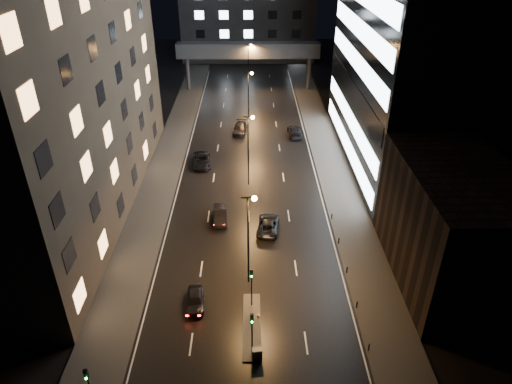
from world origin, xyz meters
TOP-DOWN VIEW (x-y plane):
  - ground at (0.00, 40.00)m, footprint 160.00×160.00m
  - sidewalk_left at (-12.50, 35.00)m, footprint 5.00×110.00m
  - sidewalk_right at (12.50, 35.00)m, footprint 5.00×110.00m
  - building_left at (-22.50, 24.00)m, footprint 15.00×48.00m
  - building_right_low at (20.00, 9.00)m, footprint 10.00×18.00m
  - building_right_glass at (25.00, 36.00)m, footprint 20.00×36.00m
  - building_far at (0.00, 98.00)m, footprint 34.00×14.00m
  - skybridge at (0.00, 70.00)m, footprint 30.00×3.00m
  - median_island at (0.30, 2.00)m, footprint 1.60×8.00m
  - traffic_signal_near at (0.30, 4.49)m, footprint 0.28×0.34m
  - traffic_signal_far at (0.30, -1.01)m, footprint 0.28×0.34m
  - traffic_signal_corner at (-11.50, -6.01)m, footprint 0.28×0.34m
  - bollard_row at (10.20, 6.50)m, footprint 0.12×25.12m
  - streetlight_near at (0.16, 8.00)m, footprint 1.45×0.50m
  - streetlight_mid_a at (0.16, 28.00)m, footprint 1.45×0.50m
  - streetlight_mid_b at (0.16, 48.00)m, footprint 1.45×0.50m
  - streetlight_far at (0.16, 68.00)m, footprint 1.45×0.50m
  - car_away_a at (-5.05, 4.73)m, footprint 1.98×4.07m
  - car_away_b at (-3.48, 19.19)m, footprint 1.96×4.68m
  - car_away_c at (-7.03, 34.00)m, footprint 3.21×5.87m
  - car_away_d at (-1.50, 46.16)m, footprint 2.68×5.47m
  - car_toward_a at (2.32, 17.08)m, footprint 3.00×5.41m
  - car_toward_b at (7.88, 44.81)m, footprint 2.38×5.49m
  - utility_cabinet at (0.70, -1.70)m, footprint 0.89×0.61m
  - cone_a at (0.90, 3.00)m, footprint 0.40×0.40m

SIDE VIEW (x-z plane):
  - ground at x=0.00m, z-range 0.00..0.00m
  - sidewalk_left at x=-12.50m, z-range 0.00..0.15m
  - sidewalk_right at x=12.50m, z-range 0.00..0.15m
  - median_island at x=0.30m, z-range 0.00..0.15m
  - cone_a at x=0.90m, z-range 0.00..0.57m
  - bollard_row at x=10.20m, z-range 0.00..0.90m
  - car_away_a at x=-5.05m, z-range 0.00..1.34m
  - utility_cabinet at x=0.70m, z-range 0.15..1.27m
  - car_toward_a at x=2.32m, z-range 0.00..1.43m
  - car_away_b at x=-3.48m, z-range 0.00..1.50m
  - car_away_d at x=-1.50m, z-range 0.00..1.53m
  - car_away_c at x=-7.03m, z-range 0.00..1.56m
  - car_toward_b at x=7.88m, z-range 0.00..1.57m
  - traffic_signal_corner at x=-11.50m, z-range 0.74..5.14m
  - traffic_signal_near at x=0.30m, z-range 0.89..5.29m
  - traffic_signal_far at x=0.30m, z-range 0.89..5.29m
  - building_right_low at x=20.00m, z-range 0.00..12.00m
  - streetlight_near at x=0.16m, z-range 1.42..11.57m
  - streetlight_mid_a at x=0.16m, z-range 1.42..11.57m
  - streetlight_mid_b at x=0.16m, z-range 1.42..11.57m
  - streetlight_far at x=0.16m, z-range 1.42..11.57m
  - skybridge at x=0.00m, z-range 3.34..13.34m
  - building_far at x=0.00m, z-range 0.00..25.00m
  - building_left at x=-22.50m, z-range 0.00..40.00m
  - building_right_glass at x=25.00m, z-range 0.00..45.00m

